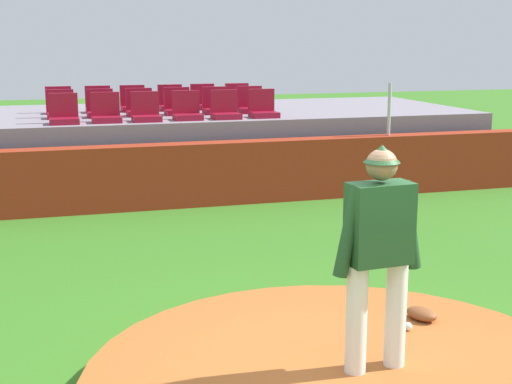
{
  "coord_description": "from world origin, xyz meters",
  "views": [
    {
      "loc": [
        -2.07,
        -4.68,
        2.69
      ],
      "look_at": [
        0.0,
        2.41,
        1.14
      ],
      "focal_mm": 51.18,
      "sensor_mm": 36.0,
      "label": 1
    }
  ],
  "objects_px": {
    "stadium_chair_5": "(263,108)",
    "stadium_chair_16": "(203,101)",
    "pitcher": "(379,242)",
    "stadium_chair_0": "(64,114)",
    "stadium_chair_3": "(187,111)",
    "stadium_chair_2": "(146,112)",
    "stadium_chair_6": "(61,109)",
    "stadium_chair_4": "(225,110)",
    "stadium_chair_17": "(238,101)",
    "stadium_chair_10": "(216,105)",
    "stadium_chair_12": "(59,105)",
    "stadium_chair_7": "(100,108)",
    "fielding_glove": "(422,314)",
    "stadium_chair_8": "(140,107)",
    "stadium_chair_9": "(178,106)",
    "stadium_chair_15": "(171,102)",
    "stadium_chair_11": "(251,104)",
    "baseball": "(408,326)",
    "stadium_chair_1": "(106,113)",
    "stadium_chair_14": "(133,103)",
    "stadium_chair_13": "(98,104)"
  },
  "relations": [
    {
      "from": "stadium_chair_5",
      "to": "stadium_chair_16",
      "type": "distance_m",
      "value": 1.93
    },
    {
      "from": "stadium_chair_16",
      "to": "pitcher",
      "type": "bearing_deg",
      "value": 85.31
    },
    {
      "from": "stadium_chair_0",
      "to": "stadium_chair_3",
      "type": "bearing_deg",
      "value": -178.73
    },
    {
      "from": "stadium_chair_2",
      "to": "stadium_chair_6",
      "type": "distance_m",
      "value": 1.67
    },
    {
      "from": "stadium_chair_4",
      "to": "stadium_chair_5",
      "type": "bearing_deg",
      "value": -176.87
    },
    {
      "from": "stadium_chair_17",
      "to": "stadium_chair_5",
      "type": "bearing_deg",
      "value": 89.54
    },
    {
      "from": "pitcher",
      "to": "stadium_chair_10",
      "type": "xyz_separation_m",
      "value": [
        0.84,
        8.79,
        0.23
      ]
    },
    {
      "from": "stadium_chair_2",
      "to": "stadium_chair_12",
      "type": "bearing_deg",
      "value": -52.68
    },
    {
      "from": "pitcher",
      "to": "stadium_chair_12",
      "type": "distance_m",
      "value": 9.93
    },
    {
      "from": "stadium_chair_0",
      "to": "stadium_chair_12",
      "type": "height_order",
      "value": "same"
    },
    {
      "from": "stadium_chair_4",
      "to": "stadium_chair_0",
      "type": "bearing_deg",
      "value": 0.28
    },
    {
      "from": "pitcher",
      "to": "stadium_chair_0",
      "type": "distance_m",
      "value": 8.13
    },
    {
      "from": "pitcher",
      "to": "stadium_chair_7",
      "type": "distance_m",
      "value": 8.88
    },
    {
      "from": "fielding_glove",
      "to": "stadium_chair_8",
      "type": "height_order",
      "value": "stadium_chair_8"
    },
    {
      "from": "stadium_chair_9",
      "to": "stadium_chair_17",
      "type": "xyz_separation_m",
      "value": [
        1.4,
        0.89,
        0.0
      ]
    },
    {
      "from": "stadium_chair_0",
      "to": "stadium_chair_2",
      "type": "distance_m",
      "value": 1.37
    },
    {
      "from": "stadium_chair_3",
      "to": "stadium_chair_15",
      "type": "xyz_separation_m",
      "value": [
        0.02,
        1.77,
        0.0
      ]
    },
    {
      "from": "stadium_chair_9",
      "to": "stadium_chair_11",
      "type": "distance_m",
      "value": 1.41
    },
    {
      "from": "stadium_chair_3",
      "to": "stadium_chair_17",
      "type": "xyz_separation_m",
      "value": [
        1.41,
        1.79,
        0.0
      ]
    },
    {
      "from": "stadium_chair_5",
      "to": "stadium_chair_9",
      "type": "distance_m",
      "value": 1.66
    },
    {
      "from": "pitcher",
      "to": "stadium_chair_10",
      "type": "bearing_deg",
      "value": 80.03
    },
    {
      "from": "baseball",
      "to": "stadium_chair_2",
      "type": "xyz_separation_m",
      "value": [
        -1.2,
        7.3,
        1.19
      ]
    },
    {
      "from": "baseball",
      "to": "stadium_chair_3",
      "type": "bearing_deg",
      "value": 93.73
    },
    {
      "from": "stadium_chair_6",
      "to": "pitcher",
      "type": "bearing_deg",
      "value": 102.85
    },
    {
      "from": "baseball",
      "to": "stadium_chair_15",
      "type": "xyz_separation_m",
      "value": [
        -0.46,
        9.11,
        1.19
      ]
    },
    {
      "from": "baseball",
      "to": "stadium_chair_7",
      "type": "xyz_separation_m",
      "value": [
        -1.9,
        8.19,
        1.19
      ]
    },
    {
      "from": "baseball",
      "to": "stadium_chair_12",
      "type": "xyz_separation_m",
      "value": [
        -2.6,
        9.13,
        1.19
      ]
    },
    {
      "from": "stadium_chair_4",
      "to": "stadium_chair_9",
      "type": "height_order",
      "value": "same"
    },
    {
      "from": "stadium_chair_1",
      "to": "stadium_chair_15",
      "type": "distance_m",
      "value": 2.28
    },
    {
      "from": "stadium_chair_3",
      "to": "stadium_chair_6",
      "type": "height_order",
      "value": "same"
    },
    {
      "from": "stadium_chair_17",
      "to": "stadium_chair_12",
      "type": "bearing_deg",
      "value": -0.0
    },
    {
      "from": "stadium_chair_10",
      "to": "stadium_chair_0",
      "type": "bearing_deg",
      "value": 17.99
    },
    {
      "from": "stadium_chair_10",
      "to": "stadium_chair_11",
      "type": "xyz_separation_m",
      "value": [
        0.69,
        -0.0,
        0.0
      ]
    },
    {
      "from": "stadium_chair_14",
      "to": "stadium_chair_16",
      "type": "xyz_separation_m",
      "value": [
        1.41,
        0.02,
        0.0
      ]
    },
    {
      "from": "stadium_chair_8",
      "to": "stadium_chair_9",
      "type": "distance_m",
      "value": 0.71
    },
    {
      "from": "stadium_chair_4",
      "to": "stadium_chair_9",
      "type": "xyz_separation_m",
      "value": [
        -0.68,
        0.94,
        0.0
      ]
    },
    {
      "from": "stadium_chair_2",
      "to": "stadium_chair_16",
      "type": "bearing_deg",
      "value": -127.38
    },
    {
      "from": "stadium_chair_6",
      "to": "stadium_chair_10",
      "type": "bearing_deg",
      "value": 179.73
    },
    {
      "from": "stadium_chair_17",
      "to": "stadium_chair_15",
      "type": "bearing_deg",
      "value": 0.9
    },
    {
      "from": "baseball",
      "to": "stadium_chair_17",
      "type": "height_order",
      "value": "stadium_chair_17"
    },
    {
      "from": "baseball",
      "to": "stadium_chair_8",
      "type": "xyz_separation_m",
      "value": [
        -1.19,
        8.21,
        1.19
      ]
    },
    {
      "from": "pitcher",
      "to": "stadium_chair_5",
      "type": "height_order",
      "value": "pitcher"
    },
    {
      "from": "stadium_chair_3",
      "to": "stadium_chair_16",
      "type": "relative_size",
      "value": 1.0
    },
    {
      "from": "stadium_chair_12",
      "to": "stadium_chair_17",
      "type": "relative_size",
      "value": 1.0
    },
    {
      "from": "stadium_chair_1",
      "to": "stadium_chair_13",
      "type": "xyz_separation_m",
      "value": [
        0.01,
        1.79,
        0.0
      ]
    },
    {
      "from": "stadium_chair_9",
      "to": "stadium_chair_11",
      "type": "xyz_separation_m",
      "value": [
        1.41,
        -0.04,
        0.0
      ]
    },
    {
      "from": "stadium_chair_1",
      "to": "stadium_chair_4",
      "type": "bearing_deg",
      "value": 179.41
    },
    {
      "from": "pitcher",
      "to": "fielding_glove",
      "type": "relative_size",
      "value": 5.71
    },
    {
      "from": "stadium_chair_3",
      "to": "stadium_chair_13",
      "type": "xyz_separation_m",
      "value": [
        -1.39,
        1.78,
        0.0
      ]
    },
    {
      "from": "stadium_chair_9",
      "to": "stadium_chair_14",
      "type": "distance_m",
      "value": 1.14
    }
  ]
}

